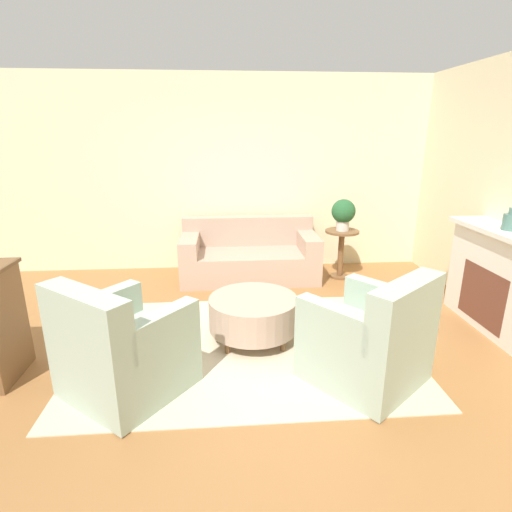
# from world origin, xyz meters

# --- Properties ---
(ground_plane) EXTENTS (16.00, 16.00, 0.00)m
(ground_plane) POSITION_xyz_m (0.00, 0.00, 0.00)
(ground_plane) COLOR #996638
(wall_back) EXTENTS (8.94, 0.12, 2.80)m
(wall_back) POSITION_xyz_m (0.00, 2.53, 1.40)
(wall_back) COLOR beige
(wall_back) RESTS_ON ground_plane
(rug) EXTENTS (3.11, 2.21, 0.01)m
(rug) POSITION_xyz_m (0.00, 0.00, 0.01)
(rug) COLOR beige
(rug) RESTS_ON ground_plane
(couch) EXTENTS (1.89, 0.89, 0.83)m
(couch) POSITION_xyz_m (0.17, 1.97, 0.30)
(couch) COLOR tan
(couch) RESTS_ON ground_plane
(armchair_left) EXTENTS (1.16, 1.16, 0.94)m
(armchair_left) POSITION_xyz_m (-0.99, -0.63, 0.37)
(armchair_left) COLOR #9EB29E
(armchair_left) RESTS_ON rug
(armchair_right) EXTENTS (1.16, 1.16, 0.94)m
(armchair_right) POSITION_xyz_m (0.99, -0.63, 0.37)
(armchair_right) COLOR #9EB29E
(armchair_right) RESTS_ON rug
(ottoman_table) EXTENTS (0.87, 0.87, 0.44)m
(ottoman_table) POSITION_xyz_m (0.09, 0.14, 0.29)
(ottoman_table) COLOR tan
(ottoman_table) RESTS_ON rug
(side_table) EXTENTS (0.47, 0.47, 0.69)m
(side_table) POSITION_xyz_m (1.46, 1.85, 0.46)
(side_table) COLOR brown
(side_table) RESTS_ON ground_plane
(fireplace) EXTENTS (0.44, 1.40, 1.07)m
(fireplace) POSITION_xyz_m (2.64, 0.17, 0.56)
(fireplace) COLOR silver
(fireplace) RESTS_ON ground_plane
(vase_mantel_near) EXTENTS (0.15, 0.15, 0.22)m
(vase_mantel_near) POSITION_xyz_m (2.62, 0.17, 1.16)
(vase_mantel_near) COLOR #477066
(vase_mantel_near) RESTS_ON fireplace
(potted_plant_on_side_table) EXTENTS (0.33, 0.33, 0.44)m
(potted_plant_on_side_table) POSITION_xyz_m (1.46, 1.85, 0.94)
(potted_plant_on_side_table) COLOR beige
(potted_plant_on_side_table) RESTS_ON side_table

